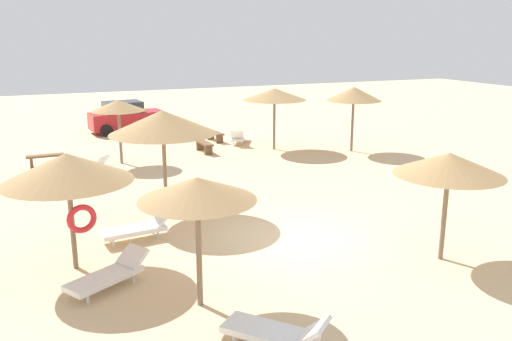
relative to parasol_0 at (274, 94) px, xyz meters
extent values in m
plane|color=#DBBA8C|center=(-4.16, -10.71, -2.62)|extent=(80.00, 80.00, 0.00)
cylinder|color=#75604C|center=(0.00, 0.00, -1.39)|extent=(0.12, 0.12, 2.46)
cone|color=#9E7A4C|center=(0.00, 0.00, 0.01)|extent=(3.00, 3.00, 0.54)
cylinder|color=#75604C|center=(-6.95, -7.24, -1.32)|extent=(0.12, 0.12, 2.59)
cone|color=#9E7A4C|center=(-6.95, -7.24, 0.22)|extent=(3.19, 3.19, 0.70)
cylinder|color=#75604C|center=(-7.18, -0.07, -1.45)|extent=(0.12, 0.12, 2.34)
cone|color=#9E7A4C|center=(-7.18, -0.07, -0.15)|extent=(2.24, 2.24, 0.46)
cylinder|color=#75604C|center=(-9.85, -10.27, -1.51)|extent=(0.12, 0.12, 2.22)
cone|color=#9E7A4C|center=(-9.85, -10.27, -0.17)|extent=(2.95, 2.95, 0.66)
torus|color=red|center=(-9.63, -10.27, -1.43)|extent=(0.71, 0.29, 0.70)
cylinder|color=#75604C|center=(-7.65, -13.10, -1.45)|extent=(0.12, 0.12, 2.34)
cone|color=#9E7A4C|center=(-7.65, -13.10, -0.15)|extent=(2.33, 2.33, 0.46)
cylinder|color=#75604C|center=(-1.53, -13.18, -1.50)|extent=(0.12, 0.12, 2.24)
cone|color=#9E7A4C|center=(-1.53, -13.18, -0.21)|extent=(2.59, 2.59, 0.53)
cylinder|color=#75604C|center=(3.18, -1.79, -1.38)|extent=(0.12, 0.12, 2.47)
cone|color=#9E7A4C|center=(3.18, -1.79, 0.07)|extent=(2.55, 2.55, 0.63)
cube|color=white|center=(-0.99, 2.08, -2.34)|extent=(1.36, 1.80, 0.12)
cube|color=white|center=(-1.37, 1.37, -2.06)|extent=(0.75, 0.64, 0.49)
cylinder|color=silver|center=(-1.08, 1.44, -2.51)|extent=(0.06, 0.06, 0.22)
cylinder|color=silver|center=(-1.47, 1.65, -2.51)|extent=(0.06, 0.06, 0.22)
cylinder|color=silver|center=(-0.52, 2.51, -2.51)|extent=(0.06, 0.06, 0.22)
cylinder|color=silver|center=(-0.91, 2.71, -2.51)|extent=(0.06, 0.06, 0.22)
cube|color=white|center=(-8.28, -9.04, -2.34)|extent=(1.76, 0.83, 0.12)
cube|color=white|center=(-7.48, -8.95, -2.08)|extent=(0.51, 0.69, 0.45)
cylinder|color=silver|center=(-7.70, -8.76, -2.51)|extent=(0.06, 0.06, 0.22)
cylinder|color=silver|center=(-7.65, -9.19, -2.51)|extent=(0.06, 0.06, 0.22)
cylinder|color=silver|center=(-8.90, -8.89, -2.51)|extent=(0.06, 0.06, 0.22)
cylinder|color=silver|center=(-8.85, -9.33, -2.51)|extent=(0.06, 0.06, 0.22)
cube|color=white|center=(-8.84, -1.33, -2.34)|extent=(1.73, 1.56, 0.12)
cube|color=white|center=(-8.21, -1.83, -2.07)|extent=(0.73, 0.76, 0.47)
cylinder|color=silver|center=(-8.23, -1.53, -2.51)|extent=(0.06, 0.06, 0.22)
cylinder|color=silver|center=(-8.51, -1.87, -2.51)|extent=(0.06, 0.06, 0.22)
cylinder|color=silver|center=(-9.17, -0.78, -2.51)|extent=(0.06, 0.06, 0.22)
cylinder|color=silver|center=(-9.44, -1.13, -2.51)|extent=(0.06, 0.06, 0.22)
cube|color=white|center=(-9.36, -11.68, -2.34)|extent=(1.79, 1.42, 0.12)
cube|color=white|center=(-8.67, -11.27, -2.12)|extent=(0.75, 0.80, 0.38)
cylinder|color=silver|center=(-8.96, -11.19, -2.51)|extent=(0.06, 0.06, 0.22)
cylinder|color=silver|center=(-8.73, -11.57, -2.51)|extent=(0.06, 0.06, 0.22)
cylinder|color=silver|center=(-9.99, -11.80, -2.51)|extent=(0.06, 0.06, 0.22)
cylinder|color=silver|center=(-9.76, -12.18, -2.51)|extent=(0.06, 0.06, 0.22)
cube|color=white|center=(-6.96, -15.02, -2.34)|extent=(1.60, 1.70, 0.12)
cube|color=white|center=(-6.43, -15.62, -2.10)|extent=(0.79, 0.77, 0.42)
cylinder|color=silver|center=(-7.18, -14.42, -2.51)|extent=(0.06, 0.06, 0.22)
cylinder|color=silver|center=(-7.52, -14.71, -2.51)|extent=(0.06, 0.06, 0.22)
cube|color=brown|center=(-10.18, 0.61, -2.17)|extent=(1.51, 0.45, 0.08)
cube|color=brown|center=(-10.73, 0.59, -2.41)|extent=(0.13, 0.36, 0.41)
cube|color=brown|center=(-9.63, 0.63, -2.41)|extent=(0.13, 0.36, 0.41)
cube|color=brown|center=(-3.29, 0.61, -2.17)|extent=(0.47, 1.52, 0.08)
cube|color=brown|center=(-3.26, 0.06, -2.41)|extent=(0.37, 0.14, 0.41)
cube|color=brown|center=(-3.32, 1.16, -2.41)|extent=(0.37, 0.14, 0.41)
cube|color=brown|center=(-2.00, 2.92, -2.17)|extent=(0.55, 1.53, 0.08)
cube|color=brown|center=(-1.94, 2.37, -2.41)|extent=(0.37, 0.16, 0.41)
cube|color=brown|center=(-2.05, 3.47, -2.41)|extent=(0.37, 0.16, 0.41)
cube|color=#B21E23|center=(-5.69, 7.40, -1.95)|extent=(4.15, 2.09, 0.90)
cube|color=#262D38|center=(-5.88, 7.38, -1.20)|extent=(2.14, 1.75, 0.60)
cylinder|color=black|center=(-4.43, 8.40, -2.30)|extent=(0.66, 0.28, 0.64)
cylinder|color=black|center=(-4.26, 6.65, -2.30)|extent=(0.66, 0.28, 0.64)
cylinder|color=black|center=(-7.12, 8.14, -2.30)|extent=(0.66, 0.28, 0.64)
cylinder|color=black|center=(-6.94, 6.39, -2.30)|extent=(0.66, 0.28, 0.64)
camera|label=1|loc=(-10.39, -22.60, 2.76)|focal=37.29mm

